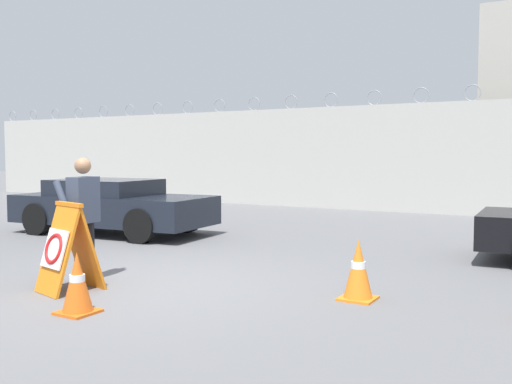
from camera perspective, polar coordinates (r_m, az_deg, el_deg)
The scene contains 7 objects.
ground_plane at distance 7.72m, azimuth -10.98°, elevation -9.22°, with size 90.00×90.00×0.00m, color slate.
perimeter_wall at distance 17.51m, azimuth 13.84°, elevation 3.33°, with size 36.00×0.30×3.65m.
barricade_sign at distance 7.59m, azimuth -18.39°, elevation -5.26°, with size 0.72×0.81×1.13m.
security_guard at distance 8.04m, azimuth -16.87°, elevation -2.08°, with size 0.37×0.63×1.68m.
traffic_cone_near at distance 6.93m, azimuth 10.19°, elevation -7.67°, with size 0.41×0.41×0.73m.
traffic_cone_mid at distance 6.56m, azimuth -17.44°, elevation -8.69°, with size 0.39×0.39×0.67m.
parked_car_front_coupe at distance 12.74m, azimuth -14.24°, elevation -1.32°, with size 4.49×2.18×1.18m.
Camera 1 is at (4.98, -5.63, 1.74)m, focal length 40.00 mm.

